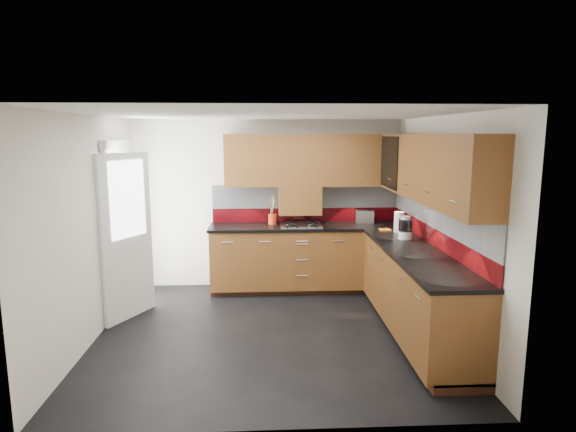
{
  "coord_description": "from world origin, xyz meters",
  "views": [
    {
      "loc": [
        -0.06,
        -5.09,
        2.2
      ],
      "look_at": [
        0.23,
        0.65,
        1.22
      ],
      "focal_mm": 30.0,
      "sensor_mm": 36.0,
      "label": 1
    }
  ],
  "objects": [
    {
      "name": "orange_cloth",
      "position": [
        1.54,
        1.08,
        0.95
      ],
      "size": [
        0.15,
        0.13,
        0.02
      ],
      "primitive_type": "cube",
      "rotation": [
        0.0,
        0.0,
        0.03
      ],
      "color": "orange",
      "rests_on": "countertop"
    },
    {
      "name": "countertop",
      "position": [
        1.05,
        0.7,
        0.92
      ],
      "size": [
        2.72,
        3.22,
        0.04
      ],
      "color": "black",
      "rests_on": "base_cabinets"
    },
    {
      "name": "back_door",
      "position": [
        -1.78,
        0.75,
        1.03
      ],
      "size": [
        0.42,
        1.19,
        2.04
      ],
      "color": "white",
      "rests_on": "room"
    },
    {
      "name": "backsplash",
      "position": [
        1.28,
        0.93,
        1.21
      ],
      "size": [
        2.7,
        3.2,
        0.54
      ],
      "color": "maroon",
      "rests_on": "countertop"
    },
    {
      "name": "glass_cabinet",
      "position": [
        1.71,
        1.07,
        1.87
      ],
      "size": [
        0.32,
        0.8,
        0.66
      ],
      "color": "black",
      "rests_on": "room"
    },
    {
      "name": "paper_towel",
      "position": [
        1.69,
        0.96,
        1.07
      ],
      "size": [
        0.15,
        0.15,
        0.27
      ],
      "primitive_type": "cylinder",
      "rotation": [
        0.0,
        0.0,
        -0.2
      ],
      "color": "white",
      "rests_on": "countertop"
    },
    {
      "name": "base_cabinets",
      "position": [
        1.07,
        0.72,
        0.44
      ],
      "size": [
        2.7,
        3.2,
        0.95
      ],
      "color": "brown",
      "rests_on": "room"
    },
    {
      "name": "food_processor",
      "position": [
        1.65,
        0.55,
        1.07
      ],
      "size": [
        0.17,
        0.17,
        0.28
      ],
      "color": "white",
      "rests_on": "countertop"
    },
    {
      "name": "utensil_pot",
      "position": [
        0.06,
        1.61,
        1.03
      ],
      "size": [
        0.11,
        0.11,
        0.41
      ],
      "color": "#D74114",
      "rests_on": "countertop"
    },
    {
      "name": "toaster",
      "position": [
        1.39,
        1.65,
        1.03
      ],
      "size": [
        0.27,
        0.18,
        0.18
      ],
      "color": "silver",
      "rests_on": "countertop"
    },
    {
      "name": "extractor_hood",
      "position": [
        0.45,
        1.64,
        1.28
      ],
      "size": [
        0.6,
        0.33,
        0.4
      ],
      "primitive_type": "cube",
      "color": "brown",
      "rests_on": "room"
    },
    {
      "name": "room",
      "position": [
        0.0,
        0.0,
        1.5
      ],
      "size": [
        4.0,
        3.8,
        2.64
      ],
      "color": "black"
    },
    {
      "name": "upper_cabinets",
      "position": [
        1.23,
        0.78,
        1.84
      ],
      "size": [
        2.5,
        3.2,
        0.72
      ],
      "color": "brown",
      "rests_on": "room"
    },
    {
      "name": "gas_hob",
      "position": [
        0.45,
        1.47,
        0.95
      ],
      "size": [
        0.57,
        0.5,
        0.04
      ],
      "color": "silver",
      "rests_on": "countertop"
    }
  ]
}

